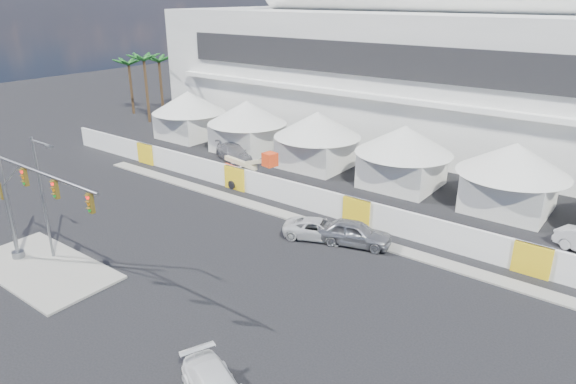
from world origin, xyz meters
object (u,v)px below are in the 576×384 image
Objects in this scene: traffic_mast at (23,203)px; boom_lift at (238,173)px; streetlight_median at (43,191)px; lot_car_c at (234,153)px; sedan_silver at (354,233)px; pickup_curb at (319,229)px.

boom_lift is (-0.34, 18.73, -3.37)m from traffic_mast.
traffic_mast is 1.34× the size of streetlight_median.
boom_lift is (0.02, 17.31, -3.60)m from streetlight_median.
sedan_silver is at bearing -88.19° from lot_car_c.
lot_car_c is at bearing 102.76° from streetlight_median.
streetlight_median is at bearing 114.82° from pickup_curb.
sedan_silver is 14.69m from boom_lift.
sedan_silver is at bearing 46.91° from traffic_mast.
lot_car_c is 6.97m from boom_lift.
boom_lift is at bearing 91.03° from traffic_mast.
pickup_curb is (-2.46, -0.64, -0.18)m from sedan_silver.
lot_car_c is at bearing 48.77° from sedan_silver.
traffic_mast is (5.37, -23.56, 3.60)m from lot_car_c.
sedan_silver reaches higher than lot_car_c.
traffic_mast is 19.04m from boom_lift.
traffic_mast is (-13.81, -14.76, 3.58)m from sedan_silver.
traffic_mast reaches higher than pickup_curb.
streetlight_median is at bearing 104.00° from traffic_mast.
streetlight_median is 1.00× the size of boom_lift.
lot_car_c is at bearing 38.06° from pickup_curb.
traffic_mast reaches higher than boom_lift.
pickup_curb is 19.20m from lot_car_c.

